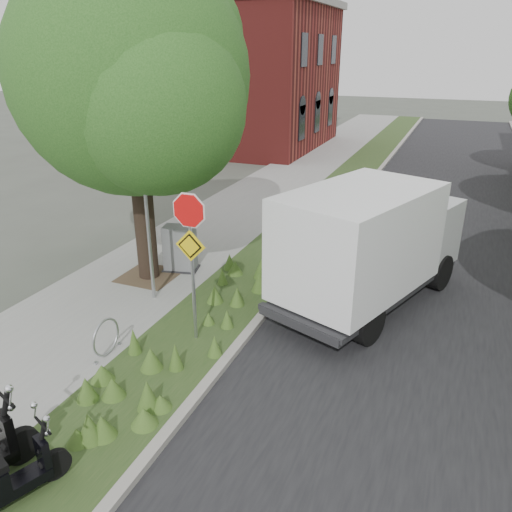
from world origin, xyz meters
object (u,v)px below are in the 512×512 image
Objects in this scene: scooter_far at (0,487)px; utility_cabinet at (180,249)px; sign_assembly at (190,238)px; box_truck at (370,241)px.

scooter_far is 7.72m from utility_cabinet.
utility_cabinet is at bearing 125.05° from sign_assembly.
scooter_far is at bearing -112.64° from box_truck.
sign_assembly reaches higher than scooter_far.
scooter_far is (-0.30, -4.60, -1.85)m from sign_assembly.
sign_assembly is at bearing -133.39° from box_truck.
sign_assembly is 3.91m from utility_cabinet.
utility_cabinet is at bearing 103.10° from scooter_far.
utility_cabinet is (-4.95, -0.15, -0.90)m from box_truck.
box_truck reaches higher than utility_cabinet.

